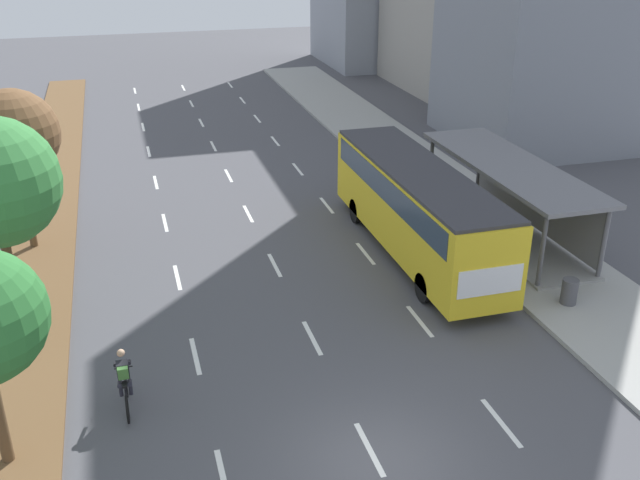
# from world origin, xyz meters

# --- Properties ---
(ground_plane) EXTENTS (140.00, 140.00, 0.00)m
(ground_plane) POSITION_xyz_m (0.00, 0.00, 0.00)
(ground_plane) COLOR #4C4C51
(median_strip) EXTENTS (2.60, 52.00, 0.12)m
(median_strip) POSITION_xyz_m (-8.30, 20.00, 0.06)
(median_strip) COLOR brown
(median_strip) RESTS_ON ground
(sidewalk_right) EXTENTS (4.50, 52.00, 0.15)m
(sidewalk_right) POSITION_xyz_m (9.25, 20.00, 0.07)
(sidewalk_right) COLOR #9E9E99
(sidewalk_right) RESTS_ON ground
(lane_divider_left) EXTENTS (0.14, 47.88, 0.01)m
(lane_divider_left) POSITION_xyz_m (-3.50, 18.44, 0.00)
(lane_divider_left) COLOR white
(lane_divider_left) RESTS_ON ground
(lane_divider_center) EXTENTS (0.14, 47.88, 0.01)m
(lane_divider_center) POSITION_xyz_m (0.00, 18.44, 0.00)
(lane_divider_center) COLOR white
(lane_divider_center) RESTS_ON ground
(lane_divider_right) EXTENTS (0.14, 47.88, 0.01)m
(lane_divider_right) POSITION_xyz_m (3.50, 18.44, 0.00)
(lane_divider_right) COLOR white
(lane_divider_right) RESTS_ON ground
(bus_shelter) EXTENTS (2.90, 9.76, 2.86)m
(bus_shelter) POSITION_xyz_m (9.53, 10.81, 1.87)
(bus_shelter) COLOR gray
(bus_shelter) RESTS_ON sidewalk_right
(bus) EXTENTS (2.54, 11.29, 3.37)m
(bus) POSITION_xyz_m (5.25, 10.33, 2.07)
(bus) COLOR yellow
(bus) RESTS_ON ground
(cyclist) EXTENTS (0.46, 1.82, 1.71)m
(cyclist) POSITION_xyz_m (-5.46, 3.77, 0.79)
(cyclist) COLOR black
(cyclist) RESTS_ON ground
(median_tree_third) EXTENTS (3.20, 3.20, 5.99)m
(median_tree_third) POSITION_xyz_m (-8.49, 14.71, 4.49)
(median_tree_third) COLOR brown
(median_tree_third) RESTS_ON median_strip
(trash_bin) EXTENTS (0.52, 0.52, 0.85)m
(trash_bin) POSITION_xyz_m (8.45, 5.18, 0.57)
(trash_bin) COLOR #4C4C51
(trash_bin) RESTS_ON sidewalk_right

